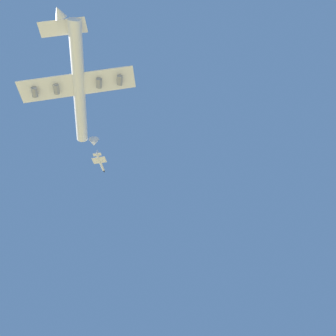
% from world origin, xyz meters
% --- Properties ---
extents(carrier_jet, '(73.82, 59.02, 21.97)m').
position_xyz_m(carrier_jet, '(37.33, 90.41, 154.86)').
color(carrier_jet, white).
extents(chase_jet_lead, '(14.57, 10.22, 4.00)m').
position_xyz_m(chase_jet_lead, '(75.07, 68.91, 142.30)').
color(chase_jet_lead, silver).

